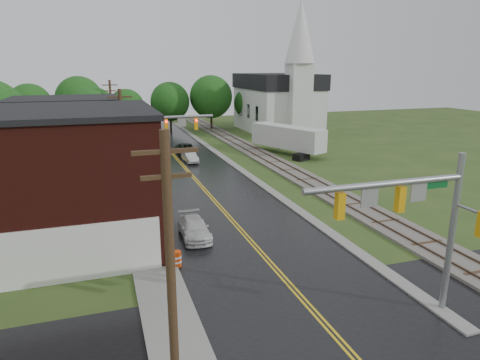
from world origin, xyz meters
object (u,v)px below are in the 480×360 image
tree_left_c (47,123)px  suv_dark (186,149)px  utility_pole_a (171,275)px  pickup_white (194,228)px  brick_building (30,182)px  traffic_signal_far (158,131)px  utility_pole_c (112,115)px  church (280,96)px  utility_pole_b (123,146)px  construction_barrel (177,259)px  traffic_signal_near (414,210)px  sedan_silver (190,157)px  tree_left_e (95,114)px  semi_trailer (288,137)px

tree_left_c → suv_dark: tree_left_c is taller
utility_pole_a → pickup_white: 14.80m
brick_building → traffic_signal_far: 15.03m
utility_pole_c → pickup_white: (3.60, -30.25, -4.11)m
brick_building → church: bearing=50.0°
church → utility_pole_b: church is taller
utility_pole_a → utility_pole_c: size_ratio=1.00×
tree_left_c → construction_barrel: bearing=-73.5°
utility_pole_a → suv_dark: 41.22m
traffic_signal_near → traffic_signal_far: size_ratio=1.00×
suv_dark → sedan_silver: 4.51m
utility_pole_b → suv_dark: (8.37, 18.16, -4.07)m
traffic_signal_near → sedan_silver: (-2.35, 33.67, -4.37)m
sedan_silver → construction_barrel: (-6.12, -25.67, -0.15)m
church → sedan_silver: size_ratio=5.53×
traffic_signal_near → sedan_silver: size_ratio=2.03×
tree_left_e → suv_dark: bearing=-28.9°
tree_left_c → suv_dark: (15.42, 0.26, -3.87)m
brick_building → suv_dark: bearing=60.8°
suv_dark → sedan_silver: (-0.45, -4.49, -0.05)m
utility_pole_a → tree_left_e: size_ratio=1.10×
utility_pole_b → construction_barrel: utility_pole_b is taller
traffic_signal_far → construction_barrel: traffic_signal_far is taller
utility_pole_c → tree_left_c: (-7.05, -4.10, -0.21)m
church → traffic_signal_near: size_ratio=2.72×
semi_trailer → utility_pole_c: bearing=159.9°
utility_pole_b → suv_dark: utility_pole_b is taller
suv_dark → pickup_white: bearing=-97.9°
sedan_silver → pickup_white: size_ratio=0.85×
tree_left_c → semi_trailer: size_ratio=0.71×
utility_pole_a → utility_pole_b: size_ratio=1.00×
utility_pole_b → brick_building: bearing=-129.1°
utility_pole_a → utility_pole_c: bearing=90.0°
tree_left_c → sedan_silver: 16.04m
utility_pole_a → tree_left_e: 45.94m
tree_left_e → semi_trailer: (22.49, -9.38, -2.73)m
utility_pole_c → construction_barrel: bearing=-87.0°
tree_left_c → semi_trailer: bearing=-7.0°
church → utility_pole_a: (-26.80, -53.74, -1.11)m
construction_barrel → brick_building: bearing=146.2°
church → suv_dark: 23.47m
traffic_signal_far → tree_left_c: bearing=128.8°
utility_pole_a → pickup_white: size_ratio=2.12×
semi_trailer → suv_dark: bearing=163.2°
suv_dark → semi_trailer: size_ratio=0.43×
church → tree_left_c: (-33.85, -13.84, -1.32)m
utility_pole_a → tree_left_e: utility_pole_a is taller
traffic_signal_near → sedan_silver: traffic_signal_near is taller
pickup_white → semi_trailer: size_ratio=0.40×
brick_building → traffic_signal_far: (9.01, 12.00, 0.82)m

